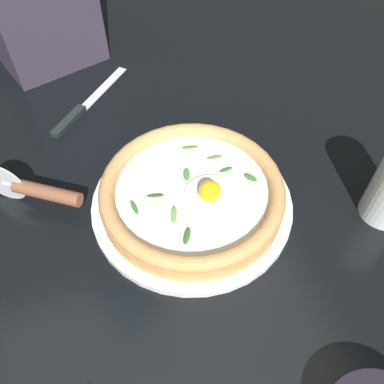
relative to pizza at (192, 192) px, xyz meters
The scene contains 5 objects.
ground_plane 0.07m from the pizza, 149.56° to the right, with size 2.40×2.40×0.03m, color black.
pizza_plate 0.03m from the pizza, 138.65° to the left, with size 0.31×0.31×0.01m, color white.
pizza is the anchor object (origin of this frame).
pizza_cutter 0.23m from the pizza, 161.46° to the left, with size 0.14×0.10×0.07m.
table_knife 0.31m from the pizza, 114.96° to the left, with size 0.17×0.18×0.01m.
Camera 1 is at (-0.08, -0.33, 0.49)m, focal length 36.81 mm.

